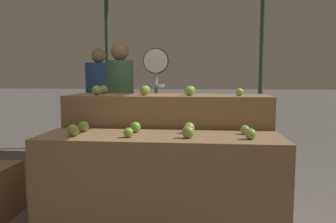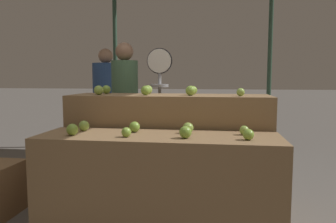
{
  "view_description": "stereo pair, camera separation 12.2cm",
  "coord_description": "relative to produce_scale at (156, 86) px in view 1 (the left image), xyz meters",
  "views": [
    {
      "loc": [
        0.3,
        -2.42,
        1.2
      ],
      "look_at": [
        0.03,
        0.3,
        0.91
      ],
      "focal_mm": 35.0,
      "sensor_mm": 36.0,
      "label": 1
    },
    {
      "loc": [
        0.42,
        -2.41,
        1.2
      ],
      "look_at": [
        0.03,
        0.3,
        0.91
      ],
      "focal_mm": 35.0,
      "sensor_mm": 36.0,
      "label": 2
    }
  ],
  "objects": [
    {
      "name": "apple_back_1",
      "position": [
        -0.01,
        -0.67,
        -0.02
      ],
      "size": [
        0.09,
        0.09,
        0.09
      ],
      "primitive_type": "sphere",
      "color": "#7AA338",
      "rests_on": "display_counter_back"
    },
    {
      "name": "apple_front_3",
      "position": [
        0.85,
        -1.26,
        -0.3
      ],
      "size": [
        0.08,
        0.08,
        0.08
      ],
      "primitive_type": "sphere",
      "color": "#84AD3D",
      "rests_on": "display_counter_front"
    },
    {
      "name": "apple_back_2",
      "position": [
        0.39,
        -0.67,
        -0.02
      ],
      "size": [
        0.09,
        0.09,
        0.09
      ],
      "primitive_type": "sphere",
      "color": "#84AD3D",
      "rests_on": "display_counter_back"
    },
    {
      "name": "display_counter_back",
      "position": [
        0.19,
        -0.57,
        -0.58
      ],
      "size": [
        1.84,
        0.55,
        1.03
      ],
      "primitive_type": "cube",
      "color": "olive",
      "rests_on": "ground_plane"
    },
    {
      "name": "apple_front_1",
      "position": [
        -0.03,
        -1.27,
        -0.3
      ],
      "size": [
        0.07,
        0.07,
        0.07
      ],
      "primitive_type": "sphere",
      "color": "#84AD3D",
      "rests_on": "display_counter_front"
    },
    {
      "name": "apple_front_5",
      "position": [
        -0.02,
        -1.06,
        -0.3
      ],
      "size": [
        0.09,
        0.09,
        0.09
      ],
      "primitive_type": "sphere",
      "color": "#7AA338",
      "rests_on": "display_counter_front"
    },
    {
      "name": "apple_front_2",
      "position": [
        0.4,
        -1.26,
        -0.3
      ],
      "size": [
        0.09,
        0.09,
        0.09
      ],
      "primitive_type": "sphere",
      "color": "#7AA338",
      "rests_on": "display_counter_front"
    },
    {
      "name": "apple_back_3",
      "position": [
        0.83,
        -0.68,
        -0.03
      ],
      "size": [
        0.07,
        0.07,
        0.07
      ],
      "primitive_type": "sphere",
      "color": "#8EB247",
      "rests_on": "display_counter_back"
    },
    {
      "name": "apple_front_0",
      "position": [
        -0.45,
        -1.26,
        -0.3
      ],
      "size": [
        0.09,
        0.09,
        0.09
      ],
      "primitive_type": "sphere",
      "color": "#84AD3D",
      "rests_on": "display_counter_front"
    },
    {
      "name": "apple_back_5",
      "position": [
        -0.03,
        -0.46,
        -0.02
      ],
      "size": [
        0.09,
        0.09,
        0.09
      ],
      "primitive_type": "sphere",
      "color": "#8EB247",
      "rests_on": "display_counter_back"
    },
    {
      "name": "apple_front_4",
      "position": [
        -0.44,
        -1.06,
        -0.3
      ],
      "size": [
        0.09,
        0.09,
        0.09
      ],
      "primitive_type": "sphere",
      "color": "#8EB247",
      "rests_on": "display_counter_front"
    },
    {
      "name": "display_counter_front",
      "position": [
        0.19,
        -1.17,
        -0.72
      ],
      "size": [
        1.84,
        0.55,
        0.76
      ],
      "primitive_type": "cube",
      "color": "olive",
      "rests_on": "ground_plane"
    },
    {
      "name": "apple_back_4",
      "position": [
        -0.45,
        -0.47,
        -0.03
      ],
      "size": [
        0.08,
        0.08,
        0.08
      ],
      "primitive_type": "sphere",
      "color": "#7AA338",
      "rests_on": "display_counter_back"
    },
    {
      "name": "apple_front_7",
      "position": [
        0.83,
        -1.06,
        -0.31
      ],
      "size": [
        0.07,
        0.07,
        0.07
      ],
      "primitive_type": "sphere",
      "color": "#8EB247",
      "rests_on": "display_counter_front"
    },
    {
      "name": "apple_back_6",
      "position": [
        0.4,
        -0.45,
        -0.03
      ],
      "size": [
        0.08,
        0.08,
        0.08
      ],
      "primitive_type": "sphere",
      "color": "#84AD3D",
      "rests_on": "display_counter_back"
    },
    {
      "name": "person_customer_left",
      "position": [
        -0.99,
        1.09,
        -0.18
      ],
      "size": [
        0.48,
        0.48,
        1.61
      ],
      "rotation": [
        0.0,
        0.0,
        3.42
      ],
      "color": "#2D2D38",
      "rests_on": "ground_plane"
    },
    {
      "name": "produce_scale",
      "position": [
        0.0,
        0.0,
        0.0
      ],
      "size": [
        0.28,
        0.2,
        1.51
      ],
      "color": "#99999E",
      "rests_on": "ground_plane"
    },
    {
      "name": "apple_back_0",
      "position": [
        -0.46,
        -0.67,
        -0.02
      ],
      "size": [
        0.09,
        0.09,
        0.09
      ],
      "primitive_type": "sphere",
      "color": "#8EB247",
      "rests_on": "display_counter_back"
    },
    {
      "name": "apple_front_6",
      "position": [
        0.41,
        -1.05,
        -0.3
      ],
      "size": [
        0.09,
        0.09,
        0.09
      ],
      "primitive_type": "sphere",
      "color": "#8EB247",
      "rests_on": "display_counter_front"
    },
    {
      "name": "person_vendor_at_scale",
      "position": [
        -0.45,
        0.19,
        -0.17
      ],
      "size": [
        0.39,
        0.39,
        1.6
      ],
      "rotation": [
        0.0,
        0.0,
        3.45
      ],
      "color": "#2D2D38",
      "rests_on": "ground_plane"
    }
  ]
}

